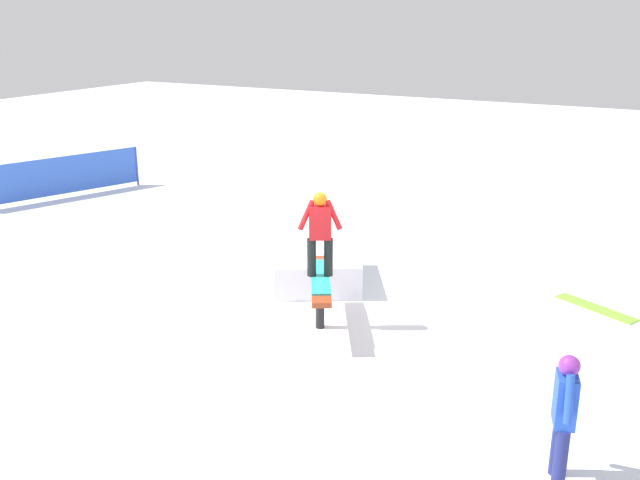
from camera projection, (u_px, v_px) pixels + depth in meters
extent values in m
plane|color=white|center=(320.00, 327.00, 11.15)|extent=(60.00, 60.00, 0.00)
cylinder|color=black|center=(320.00, 305.00, 11.04)|extent=(0.14, 0.14, 0.76)
cube|color=#A53F1E|center=(320.00, 280.00, 10.91)|extent=(1.90, 1.25, 0.08)
cube|color=white|center=(317.00, 267.00, 12.91)|extent=(2.31, 2.20, 0.59)
cube|color=#2CC3C0|center=(320.00, 276.00, 10.89)|extent=(1.41, 0.98, 0.03)
cylinder|color=black|center=(312.00, 257.00, 10.79)|extent=(0.14, 0.14, 0.59)
cylinder|color=black|center=(328.00, 257.00, 10.80)|extent=(0.14, 0.14, 0.59)
cube|color=red|center=(320.00, 222.00, 10.63)|extent=(0.34, 0.38, 0.51)
cylinder|color=red|center=(306.00, 215.00, 10.58)|extent=(0.20, 0.27, 0.47)
cylinder|color=red|center=(334.00, 215.00, 10.60)|extent=(0.20, 0.27, 0.47)
sphere|color=orange|center=(320.00, 199.00, 10.51)|extent=(0.21, 0.21, 0.21)
cylinder|color=navy|center=(558.00, 445.00, 7.53)|extent=(0.14, 0.14, 0.70)
cylinder|color=navy|center=(560.00, 460.00, 7.28)|extent=(0.14, 0.14, 0.70)
cube|color=blue|center=(565.00, 400.00, 7.21)|extent=(0.38, 0.29, 0.55)
cylinder|color=blue|center=(564.00, 379.00, 7.37)|extent=(0.22, 0.14, 0.49)
cylinder|color=blue|center=(569.00, 399.00, 6.98)|extent=(0.22, 0.14, 0.49)
sphere|color=purple|center=(569.00, 366.00, 7.10)|extent=(0.22, 0.22, 0.22)
cube|color=#8ADF38|center=(596.00, 308.00, 11.84)|extent=(0.87, 1.39, 0.02)
cylinder|color=blue|center=(137.00, 166.00, 20.08)|extent=(0.06, 0.06, 1.10)
cube|color=blue|center=(59.00, 176.00, 18.64)|extent=(4.21, 1.52, 0.99)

